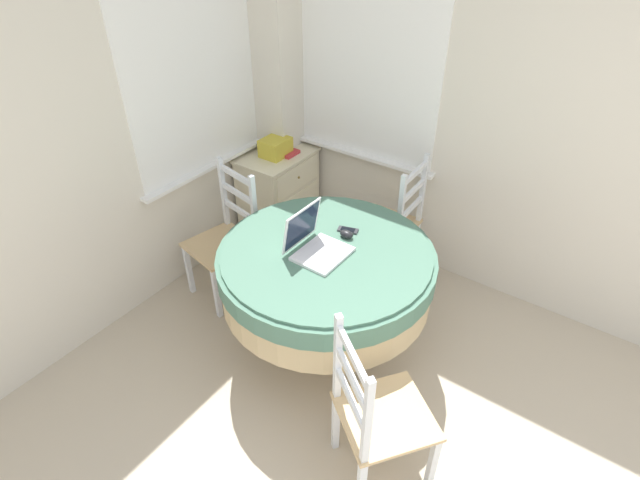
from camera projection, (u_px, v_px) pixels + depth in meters
corner_room_shell at (303, 140)px, 2.76m from camera, size 4.58×4.65×2.55m
round_dining_table at (326, 270)px, 2.89m from camera, size 1.25×1.25×0.76m
laptop at (315, 244)px, 2.76m from camera, size 0.30×0.30×0.26m
computer_mouse at (346, 234)px, 2.90m from camera, size 0.05×0.08×0.04m
cell_phone at (348, 230)px, 2.96m from camera, size 0.09×0.13×0.01m
dining_chair_near_back_window at (226, 239)px, 3.43m from camera, size 0.48×0.48×0.96m
dining_chair_near_right_window at (391, 224)px, 3.58m from camera, size 0.41×0.43×0.96m
dining_chair_camera_near at (376, 415)px, 2.29m from camera, size 0.57×0.57×0.96m
corner_cabinet at (279, 195)px, 4.07m from camera, size 0.60×0.44×0.73m
storage_box at (275, 147)px, 3.81m from camera, size 0.21×0.18×0.14m
book_on_cabinet at (285, 152)px, 3.87m from camera, size 0.15×0.20×0.02m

